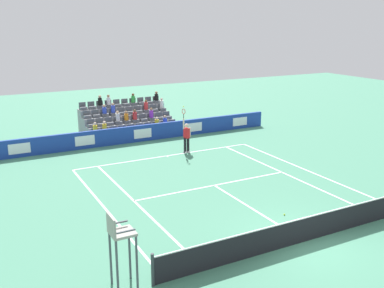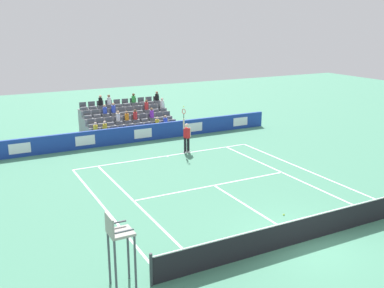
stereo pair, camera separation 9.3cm
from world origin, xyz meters
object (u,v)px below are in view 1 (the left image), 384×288
object	(u,v)px
tennis_player	(186,136)
loose_tennis_ball	(284,214)
tennis_net	(306,229)
umpire_chair	(120,240)

from	to	relation	value
tennis_player	loose_tennis_ball	size ratio (longest dim) A/B	41.97
tennis_net	tennis_player	xyz separation A→B (m)	(-1.38, -11.99, 0.50)
tennis_net	umpire_chair	bearing A→B (deg)	-3.37
umpire_chair	tennis_player	bearing A→B (deg)	-125.06
umpire_chair	loose_tennis_ball	size ratio (longest dim) A/B	34.41
tennis_player	tennis_net	bearing A→B (deg)	83.45
tennis_player	loose_tennis_ball	world-z (taller)	tennis_player
tennis_player	umpire_chair	distance (m)	14.18
umpire_chair	loose_tennis_ball	bearing A→B (deg)	-167.19
tennis_net	loose_tennis_ball	world-z (taller)	tennis_net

